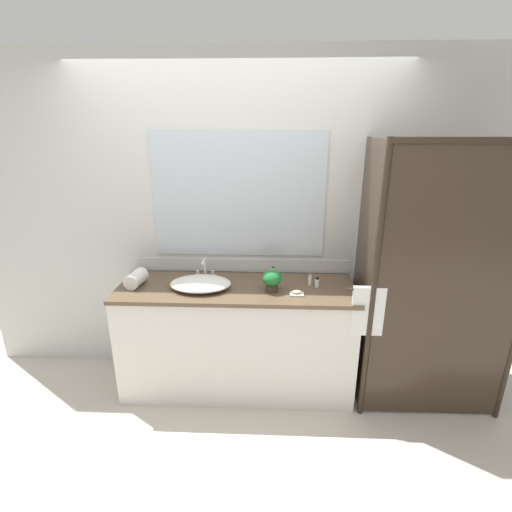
# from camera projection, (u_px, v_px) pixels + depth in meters

# --- Properties ---
(ground_plane) EXTENTS (8.00, 8.00, 0.00)m
(ground_plane) POSITION_uv_depth(u_px,v_px,m) (238.00, 385.00, 3.19)
(ground_plane) COLOR beige
(wall_back_with_mirror) EXTENTS (4.40, 0.06, 2.60)m
(wall_back_with_mirror) POSITION_uv_depth(u_px,v_px,m) (239.00, 223.00, 3.08)
(wall_back_with_mirror) COLOR silver
(wall_back_with_mirror) RESTS_ON ground_plane
(vanity_cabinet) EXTENTS (1.80, 0.58, 0.90)m
(vanity_cabinet) POSITION_uv_depth(u_px,v_px,m) (237.00, 338.00, 3.05)
(vanity_cabinet) COLOR silver
(vanity_cabinet) RESTS_ON ground_plane
(shower_enclosure) EXTENTS (1.20, 0.59, 2.00)m
(shower_enclosure) POSITION_uv_depth(u_px,v_px,m) (418.00, 286.00, 2.62)
(shower_enclosure) COLOR #2D2319
(shower_enclosure) RESTS_ON ground_plane
(sink_basin) EXTENTS (0.46, 0.33, 0.07)m
(sink_basin) POSITION_uv_depth(u_px,v_px,m) (201.00, 284.00, 2.86)
(sink_basin) COLOR white
(sink_basin) RESTS_ON vanity_cabinet
(faucet) EXTENTS (0.17, 0.12, 0.17)m
(faucet) POSITION_uv_depth(u_px,v_px,m) (205.00, 272.00, 3.04)
(faucet) COLOR silver
(faucet) RESTS_ON vanity_cabinet
(potted_plant) EXTENTS (0.14, 0.14, 0.16)m
(potted_plant) POSITION_uv_depth(u_px,v_px,m) (272.00, 279.00, 2.79)
(potted_plant) COLOR #473828
(potted_plant) RESTS_ON vanity_cabinet
(soap_dish) EXTENTS (0.10, 0.07, 0.04)m
(soap_dish) POSITION_uv_depth(u_px,v_px,m) (297.00, 293.00, 2.75)
(soap_dish) COLOR silver
(soap_dish) RESTS_ON vanity_cabinet
(amenity_bottle_body_wash) EXTENTS (0.02, 0.02, 0.09)m
(amenity_bottle_body_wash) POSITION_uv_depth(u_px,v_px,m) (310.00, 280.00, 2.91)
(amenity_bottle_body_wash) COLOR white
(amenity_bottle_body_wash) RESTS_ON vanity_cabinet
(amenity_bottle_conditioner) EXTENTS (0.03, 0.03, 0.08)m
(amenity_bottle_conditioner) POSITION_uv_depth(u_px,v_px,m) (317.00, 282.00, 2.88)
(amenity_bottle_conditioner) COLOR white
(amenity_bottle_conditioner) RESTS_ON vanity_cabinet
(amenity_bottle_lotion) EXTENTS (0.03, 0.03, 0.10)m
(amenity_bottle_lotion) POSITION_uv_depth(u_px,v_px,m) (273.00, 273.00, 3.03)
(amenity_bottle_lotion) COLOR silver
(amenity_bottle_lotion) RESTS_ON vanity_cabinet
(rolled_towel_near_edge) EXTENTS (0.14, 0.21, 0.11)m
(rolled_towel_near_edge) POSITION_uv_depth(u_px,v_px,m) (136.00, 279.00, 2.90)
(rolled_towel_near_edge) COLOR white
(rolled_towel_near_edge) RESTS_ON vanity_cabinet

